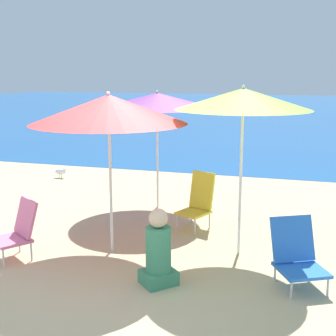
{
  "coord_description": "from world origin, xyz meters",
  "views": [
    {
      "loc": [
        2.41,
        -4.86,
        2.36
      ],
      "look_at": [
        0.5,
        1.45,
        1.0
      ],
      "focal_mm": 50.0,
      "sensor_mm": 36.0,
      "label": 1
    }
  ],
  "objects_px": {
    "person_seated_near": "(158,253)",
    "beach_chair_yellow": "(198,201)",
    "beach_chair_pink": "(19,229)",
    "beach_chair_blue": "(297,254)",
    "seagull": "(61,172)",
    "beach_umbrella_red": "(109,109)",
    "beach_umbrella_purple": "(157,101)",
    "beach_umbrella_lime": "(243,99)"
  },
  "relations": [
    {
      "from": "beach_umbrella_purple",
      "to": "beach_chair_yellow",
      "type": "height_order",
      "value": "beach_umbrella_purple"
    },
    {
      "from": "beach_chair_pink",
      "to": "beach_umbrella_purple",
      "type": "bearing_deg",
      "value": 103.78
    },
    {
      "from": "beach_chair_pink",
      "to": "beach_chair_blue",
      "type": "relative_size",
      "value": 0.99
    },
    {
      "from": "beach_umbrella_purple",
      "to": "beach_chair_yellow",
      "type": "xyz_separation_m",
      "value": [
        0.93,
        -0.86,
        -1.46
      ]
    },
    {
      "from": "seagull",
      "to": "person_seated_near",
      "type": "bearing_deg",
      "value": -49.99
    },
    {
      "from": "beach_umbrella_lime",
      "to": "beach_chair_blue",
      "type": "relative_size",
      "value": 2.9
    },
    {
      "from": "beach_chair_blue",
      "to": "beach_umbrella_purple",
      "type": "bearing_deg",
      "value": 106.83
    },
    {
      "from": "beach_umbrella_purple",
      "to": "beach_chair_yellow",
      "type": "relative_size",
      "value": 2.4
    },
    {
      "from": "person_seated_near",
      "to": "beach_umbrella_purple",
      "type": "bearing_deg",
      "value": 151.81
    },
    {
      "from": "person_seated_near",
      "to": "beach_chair_yellow",
      "type": "bearing_deg",
      "value": 134.41
    },
    {
      "from": "beach_umbrella_purple",
      "to": "beach_umbrella_lime",
      "type": "bearing_deg",
      "value": -45.8
    },
    {
      "from": "beach_umbrella_purple",
      "to": "beach_chair_blue",
      "type": "distance_m",
      "value": 3.8
    },
    {
      "from": "beach_chair_blue",
      "to": "person_seated_near",
      "type": "distance_m",
      "value": 1.55
    },
    {
      "from": "beach_umbrella_lime",
      "to": "beach_chair_blue",
      "type": "distance_m",
      "value": 1.97
    },
    {
      "from": "beach_umbrella_lime",
      "to": "beach_chair_blue",
      "type": "xyz_separation_m",
      "value": [
        0.75,
        -0.72,
        -1.67
      ]
    },
    {
      "from": "beach_chair_yellow",
      "to": "person_seated_near",
      "type": "xyz_separation_m",
      "value": [
        0.03,
        -2.07,
        -0.04
      ]
    },
    {
      "from": "beach_umbrella_purple",
      "to": "beach_chair_pink",
      "type": "height_order",
      "value": "beach_umbrella_purple"
    },
    {
      "from": "beach_chair_pink",
      "to": "seagull",
      "type": "relative_size",
      "value": 2.81
    },
    {
      "from": "person_seated_near",
      "to": "seagull",
      "type": "xyz_separation_m",
      "value": [
        -3.81,
        4.54,
        -0.24
      ]
    },
    {
      "from": "beach_umbrella_purple",
      "to": "beach_chair_yellow",
      "type": "bearing_deg",
      "value": -42.57
    },
    {
      "from": "beach_chair_pink",
      "to": "beach_umbrella_lime",
      "type": "bearing_deg",
      "value": 53.65
    },
    {
      "from": "beach_chair_pink",
      "to": "seagull",
      "type": "distance_m",
      "value": 4.71
    },
    {
      "from": "beach_umbrella_red",
      "to": "beach_umbrella_lime",
      "type": "height_order",
      "value": "beach_umbrella_lime"
    },
    {
      "from": "beach_chair_blue",
      "to": "beach_chair_yellow",
      "type": "height_order",
      "value": "beach_chair_yellow"
    },
    {
      "from": "beach_chair_blue",
      "to": "beach_chair_pink",
      "type": "bearing_deg",
      "value": 156.15
    },
    {
      "from": "beach_umbrella_lime",
      "to": "beach_chair_yellow",
      "type": "xyz_separation_m",
      "value": [
        -0.76,
        0.89,
        -1.61
      ]
    },
    {
      "from": "beach_umbrella_red",
      "to": "seagull",
      "type": "distance_m",
      "value": 5.06
    },
    {
      "from": "beach_umbrella_purple",
      "to": "beach_umbrella_lime",
      "type": "xyz_separation_m",
      "value": [
        1.7,
        -1.74,
        0.15
      ]
    },
    {
      "from": "beach_chair_blue",
      "to": "person_seated_near",
      "type": "xyz_separation_m",
      "value": [
        -1.48,
        -0.46,
        0.02
      ]
    },
    {
      "from": "beach_umbrella_lime",
      "to": "beach_chair_pink",
      "type": "relative_size",
      "value": 2.92
    },
    {
      "from": "beach_chair_pink",
      "to": "person_seated_near",
      "type": "height_order",
      "value": "person_seated_near"
    },
    {
      "from": "beach_umbrella_purple",
      "to": "beach_umbrella_red",
      "type": "distance_m",
      "value": 2.15
    },
    {
      "from": "beach_umbrella_purple",
      "to": "beach_chair_yellow",
      "type": "distance_m",
      "value": 1.93
    },
    {
      "from": "beach_chair_pink",
      "to": "beach_chair_blue",
      "type": "xyz_separation_m",
      "value": [
        3.44,
        0.25,
        -0.04
      ]
    },
    {
      "from": "beach_chair_pink",
      "to": "person_seated_near",
      "type": "relative_size",
      "value": 0.85
    },
    {
      "from": "person_seated_near",
      "to": "seagull",
      "type": "bearing_deg",
      "value": 173.56
    },
    {
      "from": "beach_chair_yellow",
      "to": "beach_umbrella_lime",
      "type": "bearing_deg",
      "value": -27.22
    },
    {
      "from": "beach_chair_yellow",
      "to": "seagull",
      "type": "height_order",
      "value": "beach_chair_yellow"
    },
    {
      "from": "beach_umbrella_lime",
      "to": "beach_chair_yellow",
      "type": "distance_m",
      "value": 1.99
    },
    {
      "from": "beach_umbrella_lime",
      "to": "seagull",
      "type": "relative_size",
      "value": 8.19
    },
    {
      "from": "beach_umbrella_red",
      "to": "person_seated_near",
      "type": "height_order",
      "value": "beach_umbrella_red"
    },
    {
      "from": "beach_chair_pink",
      "to": "beach_chair_yellow",
      "type": "relative_size",
      "value": 0.88
    }
  ]
}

